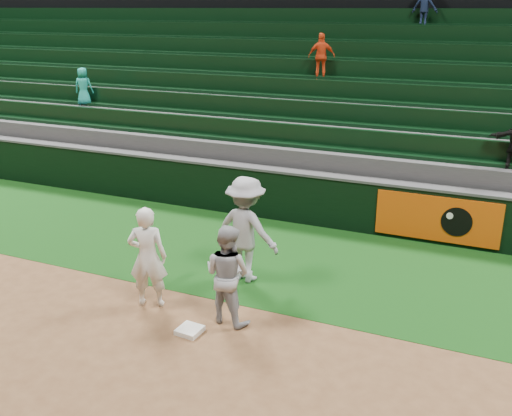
# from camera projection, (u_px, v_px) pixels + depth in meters

# --- Properties ---
(ground) EXTENTS (70.00, 70.00, 0.00)m
(ground) POSITION_uv_depth(u_px,v_px,m) (204.00, 328.00, 9.20)
(ground) COLOR brown
(ground) RESTS_ON ground
(foul_grass) EXTENTS (36.00, 4.20, 0.01)m
(foul_grass) POSITION_uv_depth(u_px,v_px,m) (273.00, 257.00, 11.80)
(foul_grass) COLOR #0D360E
(foul_grass) RESTS_ON ground
(first_base) EXTENTS (0.39, 0.39, 0.08)m
(first_base) POSITION_uv_depth(u_px,v_px,m) (190.00, 330.00, 9.06)
(first_base) COLOR white
(first_base) RESTS_ON ground
(first_baseman) EXTENTS (0.77, 0.64, 1.80)m
(first_baseman) POSITION_uv_depth(u_px,v_px,m) (148.00, 257.00, 9.63)
(first_baseman) COLOR white
(first_baseman) RESTS_ON ground
(baserunner) EXTENTS (0.91, 0.77, 1.68)m
(baserunner) POSITION_uv_depth(u_px,v_px,m) (227.00, 274.00, 9.16)
(baserunner) COLOR #9EA0A8
(baserunner) RESTS_ON ground
(base_coach) EXTENTS (1.40, 0.94, 2.01)m
(base_coach) POSITION_uv_depth(u_px,v_px,m) (246.00, 230.00, 10.52)
(base_coach) COLOR #989BA5
(base_coach) RESTS_ON foul_grass
(field_wall) EXTENTS (36.00, 0.45, 1.25)m
(field_wall) POSITION_uv_depth(u_px,v_px,m) (308.00, 198.00, 13.48)
(field_wall) COLOR black
(field_wall) RESTS_ON ground
(stadium_seating) EXTENTS (36.00, 5.95, 5.50)m
(stadium_seating) POSITION_uv_depth(u_px,v_px,m) (350.00, 124.00, 16.40)
(stadium_seating) COLOR #363739
(stadium_seating) RESTS_ON ground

